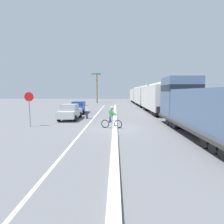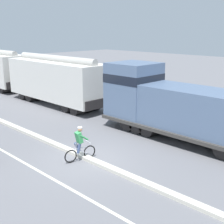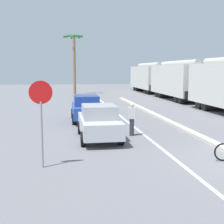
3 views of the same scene
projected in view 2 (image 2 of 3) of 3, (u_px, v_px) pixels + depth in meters
ground_plane at (86, 159)px, 15.52m from camera, size 120.00×120.00×0.00m
median_curb at (23, 131)px, 19.58m from camera, size 0.36×36.00×0.16m
locomotive at (180, 109)px, 17.97m from camera, size 3.10×11.61×4.20m
hopper_car_lead at (56, 80)px, 26.15m from camera, size 2.90×10.60×4.18m
cyclist at (80, 145)px, 15.17m from camera, size 1.69×0.54×1.71m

